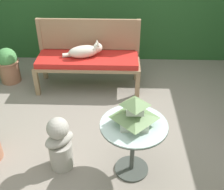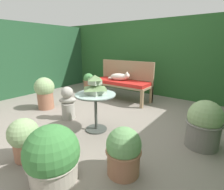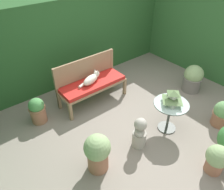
% 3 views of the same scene
% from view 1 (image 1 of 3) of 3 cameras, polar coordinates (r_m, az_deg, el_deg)
% --- Properties ---
extents(ground, '(30.00, 30.00, 0.00)m').
position_cam_1_polar(ground, '(3.18, -2.40, -9.56)').
color(ground, gray).
extents(garden_bench, '(1.44, 0.53, 0.48)m').
position_cam_1_polar(garden_bench, '(3.93, -4.92, 6.77)').
color(garden_bench, '#937556').
rests_on(garden_bench, ground).
extents(bench_backrest, '(1.44, 0.06, 0.93)m').
position_cam_1_polar(bench_backrest, '(4.05, -4.74, 11.51)').
color(bench_backrest, '#937556').
rests_on(bench_backrest, ground).
extents(cat, '(0.55, 0.29, 0.22)m').
position_cam_1_polar(cat, '(3.86, -5.51, 8.88)').
color(cat, silver).
rests_on(cat, garden_bench).
extents(patio_table, '(0.61, 0.61, 0.59)m').
position_cam_1_polar(patio_table, '(2.59, 4.35, -8.08)').
color(patio_table, '#424742').
rests_on(patio_table, ground).
extents(pagoda_birdhouse, '(0.33, 0.33, 0.28)m').
position_cam_1_polar(pagoda_birdhouse, '(2.43, 4.60, -3.70)').
color(pagoda_birdhouse, '#B2BCA8').
rests_on(pagoda_birdhouse, patio_table).
extents(garden_bust, '(0.33, 0.32, 0.59)m').
position_cam_1_polar(garden_bust, '(2.79, -10.54, -9.78)').
color(garden_bust, '#A39E93').
rests_on(garden_bust, ground).
extents(potted_plant_bench_left, '(0.32, 0.32, 0.53)m').
position_cam_1_polar(potted_plant_bench_left, '(4.39, -20.34, 5.75)').
color(potted_plant_bench_left, '#9E664C').
rests_on(potted_plant_bench_left, ground).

